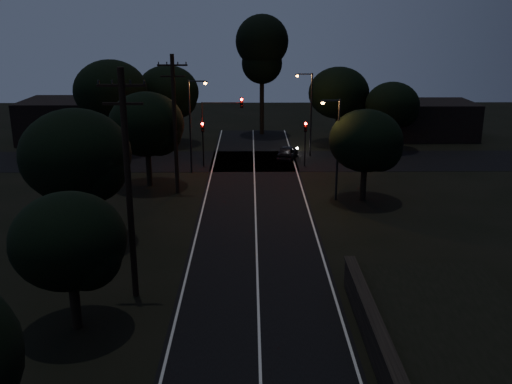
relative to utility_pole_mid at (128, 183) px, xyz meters
name	(u,v)px	position (x,y,z in m)	size (l,w,h in m)	color
road_surface	(255,196)	(6.00, 16.12, -5.73)	(60.00, 70.00, 0.03)	black
utility_pole_mid	(128,183)	(0.00, 0.00, 0.00)	(2.20, 0.30, 11.00)	black
utility_pole_far	(175,123)	(0.00, 17.00, -0.25)	(2.20, 0.30, 10.50)	black
tree_left_b	(72,244)	(-1.83, -3.10, -1.74)	(4.85, 4.85, 6.17)	black
tree_left_c	(79,158)	(-4.27, 6.87, -0.50)	(6.42, 6.42, 8.10)	black
tree_left_d	(149,126)	(-2.29, 18.88, -0.86)	(5.94, 5.94, 7.53)	black
tree_far_nw	(170,93)	(-2.77, 34.87, -0.39)	(6.52, 6.52, 8.26)	black
tree_far_w	(113,93)	(-7.75, 30.86, 0.20)	(7.16, 7.16, 9.13)	black
tree_far_ne	(341,94)	(15.23, 34.87, -0.51)	(6.39, 6.39, 8.08)	black
tree_far_e	(394,106)	(20.19, 31.89, -1.30)	(5.40, 5.40, 6.85)	black
tree_right_a	(369,143)	(14.19, 14.89, -1.35)	(5.33, 5.33, 6.77)	black
tall_pine	(262,49)	(7.00, 40.00, 3.89)	(5.88, 5.88, 13.37)	black
building_left	(71,120)	(-14.00, 37.00, -3.54)	(10.00, 8.00, 4.40)	black
building_right	(431,119)	(26.00, 38.00, -3.74)	(9.00, 7.00, 4.00)	black
signal_left	(203,136)	(1.40, 24.99, -2.90)	(0.28, 0.35, 4.10)	black
signal_right	(305,136)	(10.60, 24.99, -2.90)	(0.28, 0.35, 4.10)	black
signal_mast	(221,119)	(3.09, 24.99, -1.40)	(3.70, 0.35, 6.25)	black
streetlight_a	(192,120)	(0.69, 23.00, -1.10)	(1.66, 0.26, 8.00)	black
streetlight_b	(309,109)	(11.31, 29.00, -1.10)	(1.66, 0.26, 8.00)	black
streetlight_c	(336,143)	(11.83, 15.00, -1.39)	(1.46, 0.26, 7.50)	black
car	(287,152)	(9.20, 27.70, -5.07)	(1.59, 3.95, 1.34)	black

